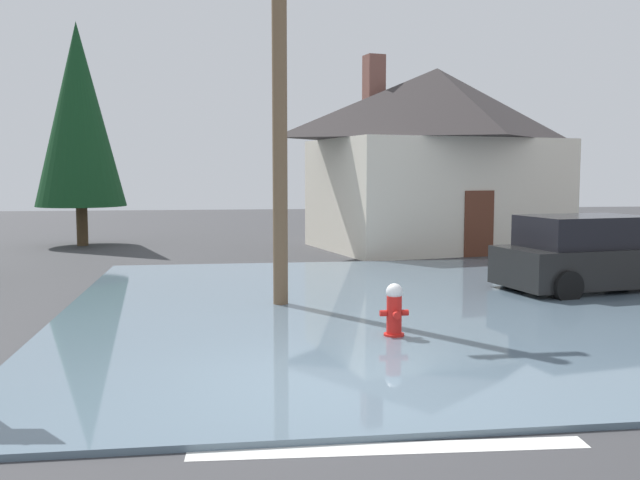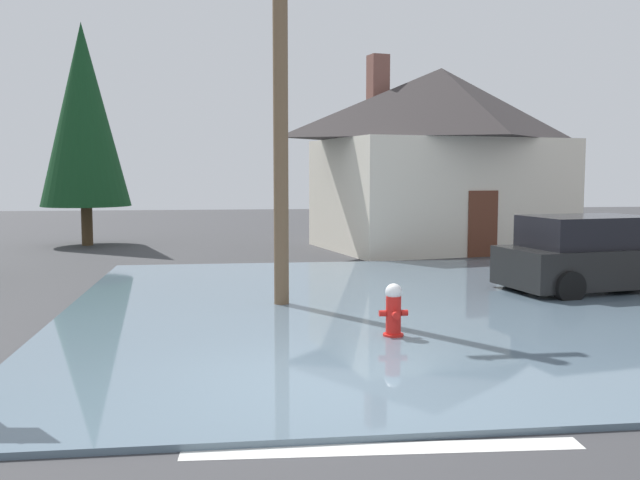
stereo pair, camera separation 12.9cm
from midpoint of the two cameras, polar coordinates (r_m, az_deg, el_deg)
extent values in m
cube|color=#38383A|center=(8.77, 1.11, -12.03)|extent=(80.00, 80.00, 0.10)
cube|color=slate|center=(13.63, 6.41, -5.31)|extent=(12.23, 13.00, 0.07)
cube|color=silver|center=(7.01, 5.63, -16.19)|extent=(3.79, 0.50, 0.01)
cylinder|color=red|center=(11.15, 6.18, -7.68)|extent=(0.32, 0.32, 0.11)
cylinder|color=red|center=(11.07, 6.20, -5.95)|extent=(0.23, 0.23, 0.58)
sphere|color=white|center=(11.01, 6.21, -4.11)|extent=(0.25, 0.25, 0.25)
cylinder|color=red|center=(11.03, 5.34, -5.83)|extent=(0.11, 0.10, 0.10)
cylinder|color=red|center=(11.11, 7.05, -5.77)|extent=(0.11, 0.10, 0.10)
cylinder|color=red|center=(10.91, 6.40, -5.97)|extent=(0.11, 0.11, 0.11)
cylinder|color=brown|center=(13.51, -2.88, 10.73)|extent=(0.28, 0.28, 7.64)
cube|color=silver|center=(24.34, 9.64, 3.60)|extent=(8.38, 6.78, 3.61)
pyramid|color=#332D2D|center=(24.42, 9.75, 10.60)|extent=(9.05, 7.32, 2.35)
cube|color=brown|center=(24.50, 4.79, 12.03)|extent=(0.71, 0.71, 2.11)
cube|color=#592D1E|center=(22.09, 12.99, 1.26)|extent=(0.99, 0.27, 2.00)
cube|color=black|center=(16.45, 21.45, -1.88)|extent=(4.40, 2.57, 0.81)
cube|color=black|center=(16.17, 20.64, 0.64)|extent=(2.74, 2.05, 0.66)
cylinder|color=black|center=(18.09, 23.04, -2.13)|extent=(0.67, 0.33, 0.64)
cylinder|color=black|center=(16.40, 15.56, -2.64)|extent=(0.67, 0.33, 0.64)
cylinder|color=black|center=(14.91, 19.46, -3.56)|extent=(0.67, 0.33, 0.64)
cylinder|color=#4C3823|center=(26.22, -17.91, 1.10)|extent=(0.38, 0.38, 1.37)
cone|color=#143D1E|center=(26.22, -18.17, 9.44)|extent=(3.05, 3.05, 6.26)
camera|label=1|loc=(0.06, -89.69, 0.03)|focal=40.21mm
camera|label=2|loc=(0.06, 90.31, -0.03)|focal=40.21mm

